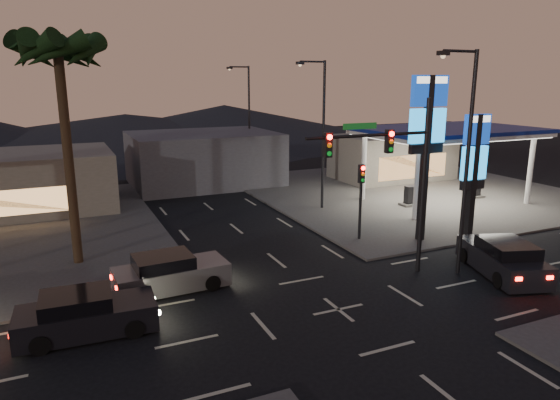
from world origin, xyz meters
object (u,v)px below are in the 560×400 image
gas_station (448,133)px  car_lane_b_front (170,273)px  pylon_sign_short (474,158)px  suv_station (503,258)px  traffic_signal_mast (393,164)px  car_lane_a_front (85,315)px  pylon_sign_tall (427,126)px

gas_station → car_lane_b_front: size_ratio=2.46×
pylon_sign_short → suv_station: 6.31m
gas_station → car_lane_b_front: 23.21m
car_lane_b_front → suv_station: 15.04m
pylon_sign_short → suv_station: bearing=-116.8°
traffic_signal_mast → pylon_sign_short: bearing=19.1°
pylon_sign_short → suv_station: pylon_sign_short is taller
gas_station → pylon_sign_short: pylon_sign_short is taller
car_lane_a_front → car_lane_b_front: size_ratio=0.99×
gas_station → pylon_sign_tall: 10.01m
pylon_sign_tall → pylon_sign_short: 3.20m
pylon_sign_tall → suv_station: 7.82m
gas_station → traffic_signal_mast: bearing=-140.7°
car_lane_b_front → car_lane_a_front: bearing=-143.4°
gas_station → pylon_sign_short: size_ratio=1.74×
traffic_signal_mast → suv_station: size_ratio=1.49×
suv_station → pylon_sign_short: bearing=63.2°
car_lane_b_front → pylon_sign_short: bearing=-0.4°
gas_station → pylon_sign_tall: pylon_sign_tall is taller
traffic_signal_mast → car_lane_b_front: bearing=164.2°
pylon_sign_short → traffic_signal_mast: bearing=-160.9°
car_lane_a_front → suv_station: suv_station is taller
pylon_sign_short → car_lane_b_front: (-16.57, 0.13, -3.92)m
pylon_sign_tall → gas_station: bearing=40.9°
pylon_sign_short → car_lane_b_front: size_ratio=1.41×
traffic_signal_mast → car_lane_a_front: size_ratio=1.64×
car_lane_a_front → car_lane_b_front: 4.40m
suv_station → traffic_signal_mast: bearing=159.0°
suv_station → gas_station: bearing=58.8°
pylon_sign_short → car_lane_a_front: size_ratio=1.43×
traffic_signal_mast → car_lane_a_front: traffic_signal_mast is taller
gas_station → car_lane_a_front: (-25.11, -9.99, -4.35)m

